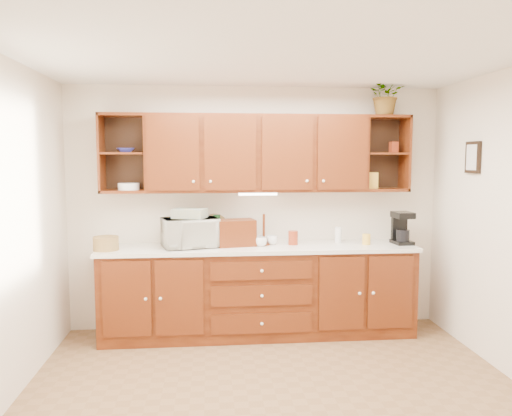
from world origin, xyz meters
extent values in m
plane|color=brown|center=(0.00, 0.00, 0.00)|extent=(4.00, 4.00, 0.00)
plane|color=white|center=(0.00, 0.00, 2.60)|extent=(4.00, 4.00, 0.00)
plane|color=beige|center=(0.00, 1.75, 1.30)|extent=(4.00, 0.00, 4.00)
cube|color=#3B1306|center=(0.00, 1.45, 0.45)|extent=(3.20, 0.60, 0.90)
cube|color=white|center=(0.00, 1.44, 0.92)|extent=(3.24, 0.64, 0.04)
cube|color=#3B1306|center=(0.00, 1.58, 1.89)|extent=(2.30, 0.33, 0.80)
cube|color=black|center=(-1.38, 1.74, 1.89)|extent=(0.45, 0.02, 0.80)
cube|color=black|center=(1.38, 1.74, 1.89)|extent=(0.45, 0.02, 0.80)
cube|color=#3B1306|center=(-1.38, 1.58, 1.89)|extent=(0.43, 0.30, 0.02)
cube|color=#3B1306|center=(1.38, 1.58, 1.89)|extent=(0.43, 0.30, 0.02)
cube|color=#3B1306|center=(1.38, 1.58, 2.27)|extent=(0.45, 0.33, 0.03)
cube|color=white|center=(0.00, 1.53, 1.47)|extent=(0.40, 0.05, 0.02)
cube|color=black|center=(1.98, 0.90, 1.85)|extent=(0.03, 0.24, 0.30)
cylinder|color=olive|center=(-1.52, 1.34, 1.01)|extent=(0.25, 0.25, 0.14)
imported|color=beige|center=(-0.70, 1.44, 1.09)|extent=(0.62, 0.50, 0.30)
cube|color=#D5B864|center=(-0.70, 1.44, 1.28)|extent=(0.37, 0.32, 0.09)
cylinder|color=black|center=(-0.43, 1.60, 1.10)|extent=(0.09, 0.09, 0.31)
cylinder|color=olive|center=(-0.45, 1.65, 0.95)|extent=(0.33, 0.19, 0.31)
cube|color=#3B1306|center=(-0.24, 1.48, 1.08)|extent=(0.43, 0.31, 0.27)
cylinder|color=#3B1306|center=(0.06, 1.50, 1.10)|extent=(0.03, 0.03, 0.32)
cylinder|color=#3B1306|center=(0.06, 1.50, 0.95)|extent=(0.13, 0.13, 0.02)
imported|color=white|center=(0.15, 1.51, 0.99)|extent=(0.13, 0.13, 0.09)
imported|color=white|center=(0.01, 1.57, 0.99)|extent=(0.13, 0.13, 0.09)
imported|color=white|center=(0.02, 1.42, 0.99)|extent=(0.13, 0.13, 0.09)
cylinder|color=maroon|center=(0.37, 1.48, 1.01)|extent=(0.10, 0.10, 0.14)
cylinder|color=white|center=(0.87, 1.56, 1.02)|extent=(0.09, 0.09, 0.17)
cylinder|color=yellow|center=(1.13, 1.42, 1.00)|extent=(0.10, 0.10, 0.11)
cube|color=black|center=(1.52, 1.42, 0.96)|extent=(0.19, 0.25, 0.04)
cube|color=black|center=(1.52, 1.51, 1.10)|extent=(0.17, 0.06, 0.29)
cube|color=black|center=(1.52, 1.42, 1.25)|extent=(0.19, 0.25, 0.06)
cylinder|color=black|center=(1.52, 1.40, 1.03)|extent=(0.14, 0.14, 0.13)
imported|color=navy|center=(-1.34, 1.57, 1.92)|extent=(0.22, 0.22, 0.04)
cylinder|color=white|center=(-1.32, 1.56, 1.56)|extent=(0.29, 0.29, 0.07)
cube|color=yellow|center=(1.24, 1.58, 1.61)|extent=(0.10, 0.08, 0.17)
cube|color=maroon|center=(1.46, 1.57, 1.96)|extent=(0.09, 0.08, 0.12)
imported|color=#999999|center=(1.36, 1.55, 2.51)|extent=(0.40, 0.35, 0.43)
camera|label=1|loc=(-0.51, -3.61, 1.84)|focal=35.00mm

